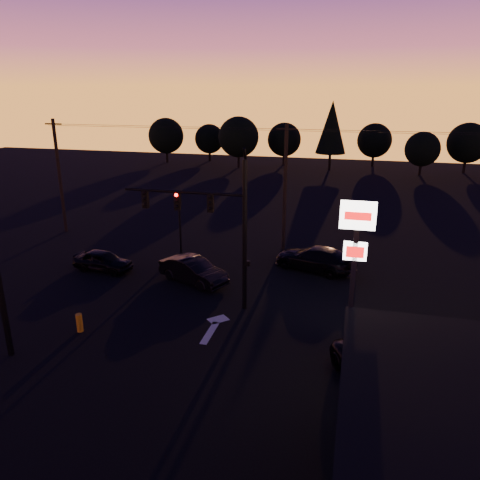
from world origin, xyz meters
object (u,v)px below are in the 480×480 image
at_px(suv_parked, 386,374).
at_px(pylon_sign, 356,244).
at_px(car_left, 103,261).
at_px(car_mid, 193,270).
at_px(secondary_signal, 179,214).
at_px(car_right, 315,258).
at_px(bollard, 80,323).
at_px(traffic_signal_mast, 215,218).

bearing_deg(suv_parked, pylon_sign, 84.21).
bearing_deg(car_left, car_mid, -87.20).
height_order(secondary_signal, pylon_sign, pylon_sign).
bearing_deg(car_right, car_mid, -42.05).
relative_size(pylon_sign, suv_parked, 1.29).
bearing_deg(bollard, secondary_signal, 86.70).
relative_size(traffic_signal_mast, pylon_sign, 1.26).
relative_size(traffic_signal_mast, secondary_signal, 1.97).
bearing_deg(suv_parked, traffic_signal_mast, 115.10).
bearing_deg(bollard, car_right, 46.53).
bearing_deg(pylon_sign, secondary_signal, 140.23).
distance_m(car_left, suv_parked, 19.22).
xyz_separation_m(pylon_sign, car_mid, (-9.34, 5.18, -4.17)).
xyz_separation_m(traffic_signal_mast, bollard, (-5.59, -4.37, -4.48)).
height_order(car_mid, car_right, car_right).
bearing_deg(car_left, bollard, -152.20).
xyz_separation_m(traffic_signal_mast, car_left, (-8.54, 3.05, -4.27)).
height_order(traffic_signal_mast, car_right, traffic_signal_mast).
bearing_deg(traffic_signal_mast, car_right, 54.00).
height_order(car_left, car_right, car_right).
distance_m(bollard, car_right, 14.98).
bearing_deg(pylon_sign, car_mid, 150.99).
height_order(car_right, suv_parked, car_right).
bearing_deg(car_right, bollard, -24.22).
bearing_deg(secondary_signal, suv_parked, -44.10).
bearing_deg(suv_parked, car_mid, 110.80).
height_order(pylon_sign, bollard, pylon_sign).
distance_m(car_left, car_right, 13.70).
bearing_deg(car_mid, car_right, -36.49).
xyz_separation_m(secondary_signal, suv_parked, (13.52, -13.11, -2.13)).
xyz_separation_m(secondary_signal, car_left, (-3.64, -4.44, -2.20)).
distance_m(pylon_sign, car_left, 17.13).
height_order(secondary_signal, car_mid, secondary_signal).
bearing_deg(car_mid, pylon_sign, -94.20).
distance_m(pylon_sign, suv_parked, 5.43).
relative_size(pylon_sign, car_right, 1.28).
bearing_deg(car_right, secondary_signal, -76.66).
bearing_deg(pylon_sign, suv_parked, -63.96).
bearing_deg(car_right, pylon_sign, 34.08).
xyz_separation_m(car_mid, car_right, (6.96, 3.81, 0.02)).
bearing_deg(bollard, suv_parked, -4.99).
height_order(traffic_signal_mast, secondary_signal, traffic_signal_mast).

